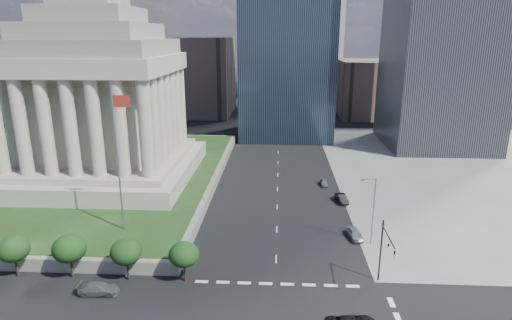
# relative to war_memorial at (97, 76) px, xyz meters

# --- Properties ---
(ground) EXTENTS (500.00, 500.00, 0.00)m
(ground) POSITION_rel_war_memorial_xyz_m (34.00, 52.00, -21.40)
(ground) COLOR black
(ground) RESTS_ON ground
(sidewalk_ne) EXTENTS (68.00, 90.00, 0.03)m
(sidewalk_ne) POSITION_rel_war_memorial_xyz_m (80.00, 12.00, -21.38)
(sidewalk_ne) COLOR slate
(sidewalk_ne) RESTS_ON ground
(plaza_terrace) EXTENTS (66.00, 70.00, 1.80)m
(plaza_terrace) POSITION_rel_war_memorial_xyz_m (-11.00, 2.00, -20.50)
(plaza_terrace) COLOR slate
(plaza_terrace) RESTS_ON ground
(plaza_lawn) EXTENTS (64.00, 68.00, 0.10)m
(plaza_lawn) POSITION_rel_war_memorial_xyz_m (-11.00, 2.00, -19.55)
(plaza_lawn) COLOR #1D3516
(plaza_lawn) RESTS_ON plaza_terrace
(war_memorial) EXTENTS (34.00, 34.00, 39.00)m
(war_memorial) POSITION_rel_war_memorial_xyz_m (0.00, 0.00, 0.00)
(war_memorial) COLOR gray
(war_memorial) RESTS_ON plaza_lawn
(flagpole) EXTENTS (2.52, 0.24, 20.00)m
(flagpole) POSITION_rel_war_memorial_xyz_m (12.17, -24.00, -8.29)
(flagpole) COLOR slate
(flagpole) RESTS_ON plaza_lawn
(midrise_glass) EXTENTS (26.00, 26.00, 60.00)m
(midrise_glass) POSITION_rel_war_memorial_xyz_m (36.00, 47.00, 8.60)
(midrise_glass) COLOR black
(midrise_glass) RESTS_ON ground
(building_filler_ne) EXTENTS (20.00, 30.00, 20.00)m
(building_filler_ne) POSITION_rel_war_memorial_xyz_m (66.00, 82.00, -11.40)
(building_filler_ne) COLOR brown
(building_filler_ne) RESTS_ON ground
(building_filler_nw) EXTENTS (24.00, 30.00, 28.00)m
(building_filler_nw) POSITION_rel_war_memorial_xyz_m (4.00, 82.00, -7.40)
(building_filler_nw) COLOR brown
(building_filler_nw) RESTS_ON ground
(traffic_signal_ne) EXTENTS (0.30, 5.74, 8.00)m
(traffic_signal_ne) POSITION_rel_war_memorial_xyz_m (46.50, -34.30, -16.15)
(traffic_signal_ne) COLOR black
(traffic_signal_ne) RESTS_ON ground
(street_lamp_north) EXTENTS (2.13, 0.22, 10.00)m
(street_lamp_north) POSITION_rel_war_memorial_xyz_m (47.33, -23.00, -15.74)
(street_lamp_north) COLOR slate
(street_lamp_north) RESTS_ON ground
(suv_grey) EXTENTS (4.80, 2.23, 1.36)m
(suv_grey) POSITION_rel_war_memorial_xyz_m (13.60, -37.15, -20.72)
(suv_grey) COLOR #54585C
(suv_grey) RESTS_ON ground
(parked_sedan_near) EXTENTS (4.45, 2.35, 1.44)m
(parked_sedan_near) POSITION_rel_war_memorial_xyz_m (45.50, -21.22, -20.68)
(parked_sedan_near) COLOR gray
(parked_sedan_near) RESTS_ON ground
(parked_sedan_mid) EXTENTS (4.52, 2.20, 1.43)m
(parked_sedan_mid) POSITION_rel_war_memorial_xyz_m (45.50, -7.08, -20.69)
(parked_sedan_mid) COLOR black
(parked_sedan_mid) RESTS_ON ground
(parked_sedan_far) EXTENTS (3.60, 1.49, 1.22)m
(parked_sedan_far) POSITION_rel_war_memorial_xyz_m (43.25, 1.71, -20.79)
(parked_sedan_far) COLOR slate
(parked_sedan_far) RESTS_ON ground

